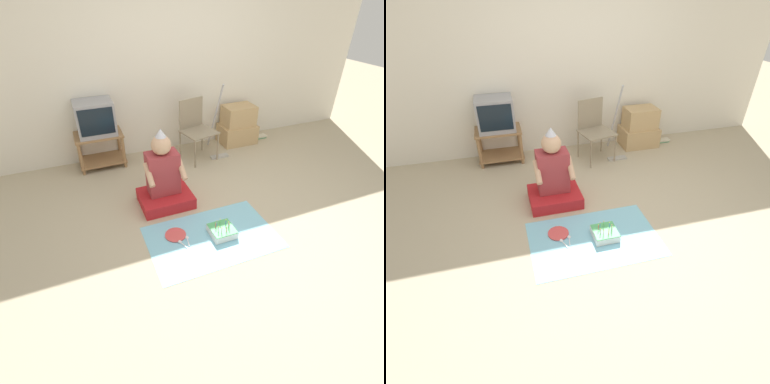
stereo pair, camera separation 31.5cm
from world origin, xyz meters
The scene contains 14 objects.
ground_plane centered at (0.00, 0.00, 0.00)m, with size 16.00×16.00×0.00m, color tan.
wall_back centered at (0.00, 2.12, 1.27)m, with size 6.40×0.06×2.55m.
tv_stand centered at (-1.18, 1.88, 0.29)m, with size 0.63×0.42×0.48m.
tv centered at (-1.18, 1.89, 0.71)m, with size 0.49×0.41×0.44m.
folding_chair centered at (0.15, 1.63, 0.49)m, with size 0.53×0.51×0.85m.
cardboard_box_stack centered at (0.98, 1.85, 0.28)m, with size 0.57×0.42×0.61m.
dust_mop centered at (0.47, 1.58, 0.30)m, with size 0.28×0.47×1.08m.
book_pile centered at (1.44, 1.84, 0.02)m, with size 0.19×0.11×0.05m.
person_seated centered at (-0.64, 0.69, 0.30)m, with size 0.60×0.49×0.92m.
party_cloth centered at (-0.38, -0.08, 0.00)m, with size 1.32×0.84×0.01m.
birthday_cake centered at (-0.26, -0.08, 0.05)m, with size 0.25×0.25×0.15m.
paper_plate centered at (-0.72, 0.08, 0.01)m, with size 0.22×0.22×0.01m.
plastic_spoon_near centered at (-0.63, -0.01, 0.01)m, with size 0.04×0.14×0.01m.
plastic_spoon_far centered at (-0.71, -0.05, 0.01)m, with size 0.07×0.14×0.01m.
Camera 1 is at (-1.42, -2.11, 2.14)m, focal length 28.00 mm.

